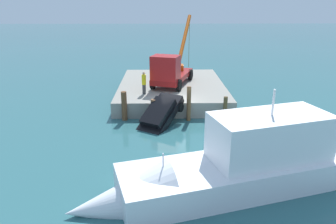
{
  "coord_description": "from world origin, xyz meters",
  "views": [
    {
      "loc": [
        23.32,
        -0.86,
        8.51
      ],
      "look_at": [
        1.07,
        -0.46,
        0.73
      ],
      "focal_mm": 34.58,
      "sensor_mm": 36.0,
      "label": 1
    }
  ],
  "objects_px": {
    "crane_truck": "(171,70)",
    "salvaged_car": "(158,117)",
    "dock_worker": "(144,83)",
    "moored_yacht": "(222,179)"
  },
  "relations": [
    {
      "from": "dock_worker",
      "to": "crane_truck",
      "type": "bearing_deg",
      "value": 139.32
    },
    {
      "from": "dock_worker",
      "to": "salvaged_car",
      "type": "height_order",
      "value": "dock_worker"
    },
    {
      "from": "crane_truck",
      "to": "salvaged_car",
      "type": "height_order",
      "value": "crane_truck"
    },
    {
      "from": "salvaged_car",
      "to": "moored_yacht",
      "type": "relative_size",
      "value": 0.29
    },
    {
      "from": "dock_worker",
      "to": "moored_yacht",
      "type": "distance_m",
      "value": 13.03
    },
    {
      "from": "crane_truck",
      "to": "salvaged_car",
      "type": "relative_size",
      "value": 2.34
    },
    {
      "from": "dock_worker",
      "to": "moored_yacht",
      "type": "relative_size",
      "value": 0.12
    },
    {
      "from": "dock_worker",
      "to": "moored_yacht",
      "type": "height_order",
      "value": "moored_yacht"
    },
    {
      "from": "crane_truck",
      "to": "dock_worker",
      "type": "bearing_deg",
      "value": -40.68
    },
    {
      "from": "salvaged_car",
      "to": "crane_truck",
      "type": "bearing_deg",
      "value": 170.98
    }
  ]
}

